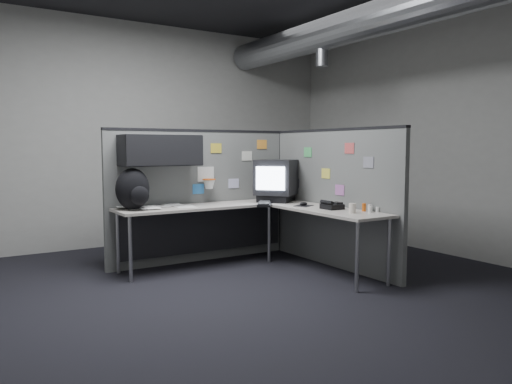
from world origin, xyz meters
TOP-DOWN VIEW (x-y plane):
  - room at (0.56, 0.00)m, footprint 5.62×5.62m
  - partition_back at (-0.25, 1.23)m, footprint 2.44×0.42m
  - partition_right at (1.10, 0.22)m, footprint 0.07×2.23m
  - desk at (0.15, 0.70)m, footprint 2.31×2.11m
  - monitor at (0.74, 0.88)m, footprint 0.65×0.65m
  - keyboard at (0.39, 0.61)m, footprint 0.37×0.44m
  - mouse at (0.74, 0.30)m, footprint 0.26×0.25m
  - phone at (0.82, -0.10)m, footprint 0.20×0.22m
  - bottles at (1.00, -0.49)m, footprint 0.14×0.16m
  - cup at (0.78, -0.47)m, footprint 0.10×0.10m
  - papers at (-0.77, 1.12)m, footprint 0.87×0.60m
  - backpack at (-1.06, 0.99)m, footprint 0.41×0.39m

SIDE VIEW (x-z plane):
  - desk at x=0.15m, z-range 0.25..0.98m
  - papers at x=-0.77m, z-range 0.73..0.75m
  - mouse at x=0.74m, z-range 0.72..0.77m
  - keyboard at x=0.39m, z-range 0.73..0.77m
  - bottles at x=1.00m, z-range 0.72..0.81m
  - phone at x=0.82m, z-range 0.72..0.82m
  - cup at x=0.78m, z-range 0.73..0.83m
  - partition_right at x=1.10m, z-range 0.00..1.63m
  - backpack at x=-1.06m, z-range 0.72..1.18m
  - partition_back at x=-0.25m, z-range 0.18..1.81m
  - monitor at x=0.74m, z-range 0.74..1.26m
  - room at x=0.56m, z-range 0.49..3.71m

